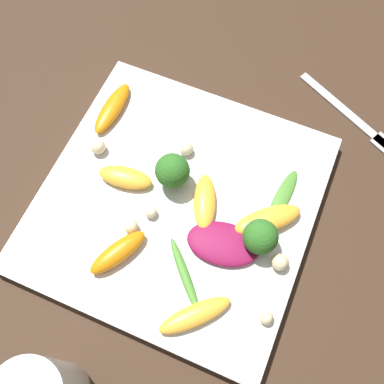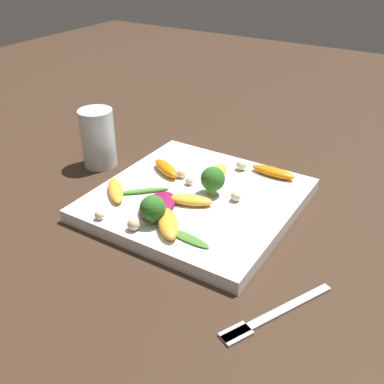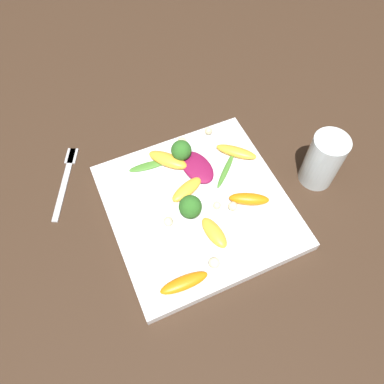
{
  "view_description": "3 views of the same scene",
  "coord_description": "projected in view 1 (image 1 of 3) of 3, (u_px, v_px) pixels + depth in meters",
  "views": [
    {
      "loc": [
        -0.09,
        0.17,
        0.5
      ],
      "look_at": [
        -0.02,
        -0.01,
        0.04
      ],
      "focal_mm": 42.0,
      "sensor_mm": 36.0,
      "label": 1
    },
    {
      "loc": [
        -0.53,
        -0.32,
        0.4
      ],
      "look_at": [
        -0.02,
        -0.0,
        0.04
      ],
      "focal_mm": 42.0,
      "sensor_mm": 36.0,
      "label": 2
    },
    {
      "loc": [
        0.29,
        -0.14,
        0.6
      ],
      "look_at": [
        -0.01,
        -0.0,
        0.04
      ],
      "focal_mm": 35.0,
      "sensor_mm": 36.0,
      "label": 3
    }
  ],
  "objects": [
    {
      "name": "radicchio_leaf_0",
      "position": [
        223.0,
        244.0,
        0.49
      ],
      "size": [
        0.09,
        0.06,
        0.01
      ],
      "color": "maroon",
      "rests_on": "plate"
    },
    {
      "name": "orange_segment_0",
      "position": [
        195.0,
        315.0,
        0.46
      ],
      "size": [
        0.07,
        0.07,
        0.01
      ],
      "color": "#FCAD33",
      "rests_on": "plate"
    },
    {
      "name": "arugula_sprig_0",
      "position": [
        185.0,
        275.0,
        0.48
      ],
      "size": [
        0.07,
        0.07,
        0.01
      ],
      "color": "#47842D",
      "rests_on": "plate"
    },
    {
      "name": "broccoli_floret_1",
      "position": [
        172.0,
        171.0,
        0.5
      ],
      "size": [
        0.04,
        0.04,
        0.05
      ],
      "color": "#84AD5B",
      "rests_on": "plate"
    },
    {
      "name": "macadamia_nut_5",
      "position": [
        131.0,
        226.0,
        0.49
      ],
      "size": [
        0.02,
        0.02,
        0.02
      ],
      "color": "beige",
      "rests_on": "plate"
    },
    {
      "name": "macadamia_nut_4",
      "position": [
        98.0,
        146.0,
        0.53
      ],
      "size": [
        0.02,
        0.02,
        0.02
      ],
      "color": "beige",
      "rests_on": "plate"
    },
    {
      "name": "orange_segment_3",
      "position": [
        112.0,
        108.0,
        0.56
      ],
      "size": [
        0.03,
        0.08,
        0.01
      ],
      "color": "orange",
      "rests_on": "plate"
    },
    {
      "name": "orange_segment_1",
      "position": [
        118.0,
        252.0,
        0.48
      ],
      "size": [
        0.05,
        0.07,
        0.02
      ],
      "color": "orange",
      "rests_on": "plate"
    },
    {
      "name": "fork",
      "position": [
        359.0,
        122.0,
        0.58
      ],
      "size": [
        0.15,
        0.09,
        0.01
      ],
      "color": "#B2B2B7",
      "rests_on": "ground_plane"
    },
    {
      "name": "orange_segment_4",
      "position": [
        268.0,
        220.0,
        0.5
      ],
      "size": [
        0.08,
        0.07,
        0.02
      ],
      "color": "#FCAD33",
      "rests_on": "plate"
    },
    {
      "name": "macadamia_nut_3",
      "position": [
        151.0,
        212.0,
        0.5
      ],
      "size": [
        0.01,
        0.01,
        0.01
      ],
      "color": "beige",
      "rests_on": "plate"
    },
    {
      "name": "orange_segment_5",
      "position": [
        205.0,
        202.0,
        0.51
      ],
      "size": [
        0.05,
        0.07,
        0.01
      ],
      "color": "#FCAD33",
      "rests_on": "plate"
    },
    {
      "name": "plate",
      "position": [
        177.0,
        204.0,
        0.52
      ],
      "size": [
        0.31,
        0.31,
        0.02
      ],
      "color": "white",
      "rests_on": "ground_plane"
    },
    {
      "name": "broccoli_floret_0",
      "position": [
        260.0,
        237.0,
        0.47
      ],
      "size": [
        0.04,
        0.04,
        0.04
      ],
      "color": "#84AD5B",
      "rests_on": "plate"
    },
    {
      "name": "orange_segment_2",
      "position": [
        124.0,
        180.0,
        0.52
      ],
      "size": [
        0.07,
        0.04,
        0.02
      ],
      "color": "#FCAD33",
      "rests_on": "plate"
    },
    {
      "name": "macadamia_nut_2",
      "position": [
        280.0,
        262.0,
        0.48
      ],
      "size": [
        0.02,
        0.02,
        0.02
      ],
      "color": "beige",
      "rests_on": "plate"
    },
    {
      "name": "macadamia_nut_1",
      "position": [
        186.0,
        149.0,
        0.53
      ],
      "size": [
        0.02,
        0.02,
        0.02
      ],
      "color": "beige",
      "rests_on": "plate"
    },
    {
      "name": "ground_plane",
      "position": [
        178.0,
        207.0,
        0.53
      ],
      "size": [
        2.4,
        2.4,
        0.0
      ],
      "primitive_type": "plane",
      "color": "#382619"
    },
    {
      "name": "macadamia_nut_0",
      "position": [
        266.0,
        317.0,
        0.46
      ],
      "size": [
        0.01,
        0.01,
        0.01
      ],
      "color": "beige",
      "rests_on": "plate"
    },
    {
      "name": "arugula_sprig_1",
      "position": [
        283.0,
        197.0,
        0.51
      ],
      "size": [
        0.02,
        0.08,
        0.0
      ],
      "color": "#47842D",
      "rests_on": "plate"
    }
  ]
}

